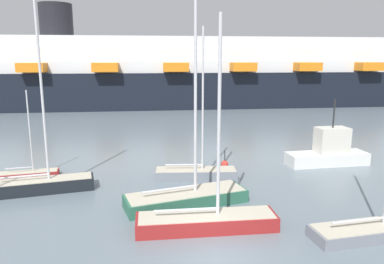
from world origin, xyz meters
name	(u,v)px	position (x,y,z in m)	size (l,w,h in m)	color
ground_plane	(217,257)	(0.00, 0.00, 0.00)	(600.00, 600.00, 0.00)	slate
sailboat_0	(186,195)	(-1.02, 5.96, 0.61)	(7.59, 4.21, 13.96)	#2D6B51
sailboat_1	(41,183)	(-10.37, 8.68, 0.64)	(6.86, 3.04, 12.60)	black
sailboat_2	(207,219)	(-0.17, 2.67, 0.55)	(7.24, 2.08, 10.66)	maroon
sailboat_4	(196,171)	(-0.06, 10.71, 0.52)	(6.00, 1.79, 10.70)	gray
sailboat_5	(375,227)	(7.95, 1.33, 0.50)	(6.63, 2.68, 10.67)	gray
sailboat_6	(29,173)	(-12.25, 11.72, 0.32)	(4.30, 1.88, 6.39)	maroon
fishing_boat_1	(329,151)	(11.07, 13.46, 1.08)	(6.80, 2.68, 5.38)	white
channel_buoy_1	(225,164)	(2.43, 13.11, 0.30)	(0.59, 0.59, 1.44)	red
cruise_ship	(172,74)	(-1.09, 53.19, 5.59)	(111.77, 21.82, 17.67)	black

